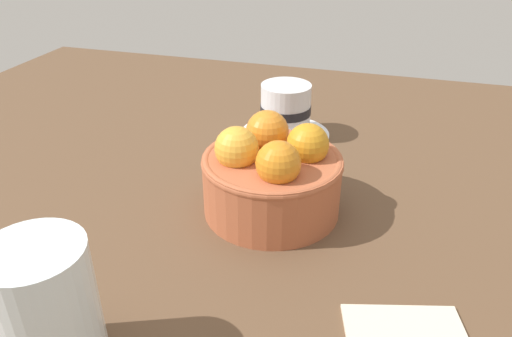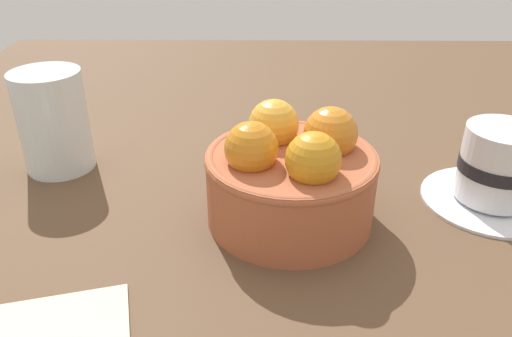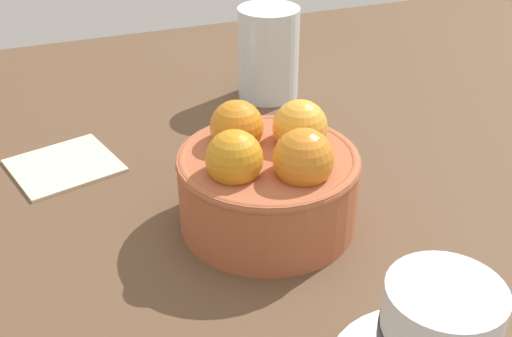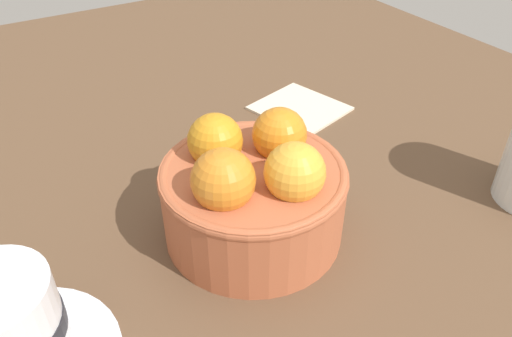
# 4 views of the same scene
# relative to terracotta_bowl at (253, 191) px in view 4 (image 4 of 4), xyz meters

# --- Properties ---
(ground_plane) EXTENTS (1.28, 1.04, 0.04)m
(ground_plane) POSITION_rel_terracotta_bowl_xyz_m (0.00, -0.00, -0.07)
(ground_plane) COLOR brown
(terracotta_bowl) EXTENTS (0.15, 0.15, 0.10)m
(terracotta_bowl) POSITION_rel_terracotta_bowl_xyz_m (0.00, 0.00, 0.00)
(terracotta_bowl) COLOR #AD5938
(terracotta_bowl) RESTS_ON ground_plane
(coffee_cup) EXTENTS (0.13, 0.13, 0.08)m
(coffee_cup) POSITION_rel_terracotta_bowl_xyz_m (-0.03, 0.19, -0.01)
(coffee_cup) COLOR white
(coffee_cup) RESTS_ON ground_plane
(folded_napkin) EXTENTS (0.12, 0.11, 0.01)m
(folded_napkin) POSITION_rel_terracotta_bowl_xyz_m (0.15, -0.16, -0.04)
(folded_napkin) COLOR beige
(folded_napkin) RESTS_ON ground_plane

